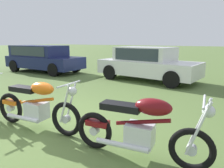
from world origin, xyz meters
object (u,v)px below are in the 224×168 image
car_navy (42,57)px  car_white (147,62)px  motorcycle_orange (36,105)px  motorcycle_maroon (140,128)px

car_navy → car_white: size_ratio=0.99×
motorcycle_orange → motorcycle_maroon: size_ratio=1.01×
motorcycle_orange → car_navy: 8.04m
motorcycle_maroon → car_white: 6.35m
motorcycle_orange → car_white: bearing=86.1°
car_white → motorcycle_orange: bearing=-81.9°
motorcycle_orange → car_white: size_ratio=0.47×
motorcycle_orange → car_white: car_white is taller
car_white → motorcycle_maroon: bearing=-62.0°
motorcycle_maroon → car_white: bearing=104.5°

